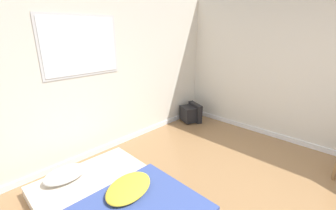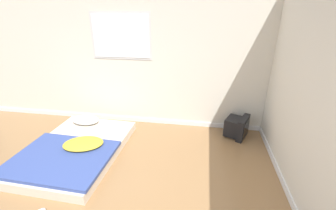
{
  "view_description": "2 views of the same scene",
  "coord_description": "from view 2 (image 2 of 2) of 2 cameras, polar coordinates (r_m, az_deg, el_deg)",
  "views": [
    {
      "loc": [
        -1.79,
        -0.14,
        1.96
      ],
      "look_at": [
        0.72,
        2.24,
        0.78
      ],
      "focal_mm": 24.0,
      "sensor_mm": 36.0,
      "label": 1
    },
    {
      "loc": [
        1.25,
        -1.1,
        2.2
      ],
      "look_at": [
        0.7,
        2.25,
        0.73
      ],
      "focal_mm": 24.0,
      "sensor_mm": 36.0,
      "label": 2
    }
  ],
  "objects": [
    {
      "name": "mattress_bed",
      "position": [
        4.01,
        -22.45,
        -10.16
      ],
      "size": [
        1.45,
        1.98,
        0.29
      ],
      "color": "beige",
      "rests_on": "ground_plane"
    },
    {
      "name": "crt_tv",
      "position": [
        4.34,
        17.16,
        -5.31
      ],
      "size": [
        0.49,
        0.51,
        0.4
      ],
      "color": "black",
      "rests_on": "ground_plane"
    },
    {
      "name": "wall_back",
      "position": [
        4.38,
        -7.7,
        11.23
      ],
      "size": [
        7.21,
        0.08,
        2.6
      ],
      "color": "silver",
      "rests_on": "ground_plane"
    }
  ]
}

